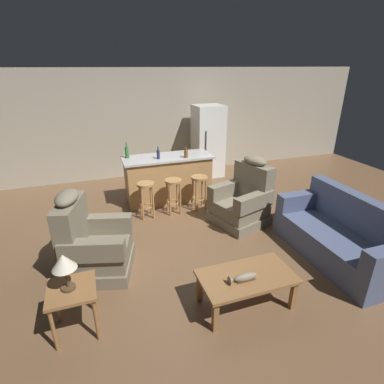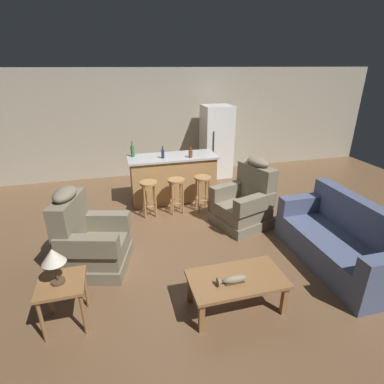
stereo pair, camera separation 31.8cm
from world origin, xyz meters
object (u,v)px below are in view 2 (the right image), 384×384
at_px(recliner_near_island, 245,202).
at_px(bottle_tall_green, 133,151).
at_px(bar_stool_left, 149,192).
at_px(coffee_table, 237,282).
at_px(end_table, 62,290).
at_px(refrigerator, 216,142).
at_px(fish_figurine, 232,280).
at_px(kitchen_island, 173,178).
at_px(bottle_wine_dark, 191,154).
at_px(bar_stool_right, 203,187).
at_px(recliner_near_lamp, 89,241).
at_px(table_lamp, 53,258).
at_px(bottle_short_amber, 163,154).
at_px(bar_stool_middle, 176,190).
at_px(couch, 341,242).

xyz_separation_m(recliner_near_island, bottle_tall_green, (-1.79, 1.54, 0.65)).
bearing_deg(bar_stool_left, coffee_table, -75.91).
bearing_deg(end_table, refrigerator, 52.80).
distance_m(fish_figurine, kitchen_island, 3.30).
bearing_deg(bar_stool_left, kitchen_island, 47.21).
relative_size(end_table, bottle_wine_dark, 2.71).
height_order(kitchen_island, refrigerator, refrigerator).
bearing_deg(end_table, bar_stool_right, 46.08).
relative_size(recliner_near_lamp, table_lamp, 2.93).
relative_size(recliner_near_lamp, bottle_short_amber, 4.98).
xyz_separation_m(fish_figurine, bottle_wine_dark, (0.35, 3.10, 0.57)).
distance_m(table_lamp, refrigerator, 5.26).
relative_size(recliner_near_island, bottle_tall_green, 3.85).
relative_size(bar_stool_middle, refrigerator, 0.39).
relative_size(table_lamp, bar_stool_right, 0.60).
xyz_separation_m(bar_stool_middle, bar_stool_right, (0.52, 0.00, 0.00)).
xyz_separation_m(bar_stool_middle, refrigerator, (1.43, 1.83, 0.41)).
relative_size(coffee_table, kitchen_island, 0.61).
bearing_deg(fish_figurine, recliner_near_lamp, 139.96).
distance_m(bar_stool_left, bar_stool_middle, 0.52).
distance_m(recliner_near_island, bar_stool_left, 1.77).
distance_m(bar_stool_right, bottle_tall_green, 1.58).
bearing_deg(bar_stool_right, bar_stool_middle, 180.00).
bearing_deg(bottle_short_amber, fish_figurine, -86.65).
bearing_deg(kitchen_island, couch, -56.99).
bearing_deg(bottle_tall_green, bar_stool_middle, -48.01).
height_order(table_lamp, bar_stool_right, table_lamp).
bearing_deg(coffee_table, refrigerator, 73.73).
distance_m(end_table, bar_stool_right, 3.27).
xyz_separation_m(recliner_near_island, kitchen_island, (-1.02, 1.38, 0.06)).
height_order(recliner_near_lamp, recliner_near_island, same).
bearing_deg(coffee_table, bar_stool_right, 81.60).
xyz_separation_m(table_lamp, bar_stool_left, (1.25, 2.35, -0.40)).
bearing_deg(refrigerator, coffee_table, -106.27).
height_order(kitchen_island, bottle_short_amber, bottle_short_amber).
bearing_deg(bar_stool_middle, refrigerator, 52.01).
relative_size(fish_figurine, recliner_near_lamp, 0.28).
height_order(refrigerator, bottle_wine_dark, refrigerator).
xyz_separation_m(recliner_near_lamp, bar_stool_left, (1.01, 1.36, 0.05)).
distance_m(coffee_table, fish_figurine, 0.15).
bearing_deg(bar_stool_left, recliner_near_lamp, -126.57).
bearing_deg(bar_stool_left, bar_stool_right, 0.00).
relative_size(recliner_near_lamp, refrigerator, 0.68).
bearing_deg(table_lamp, kitchen_island, 58.45).
bearing_deg(bar_stool_right, bottle_short_amber, 141.78).
height_order(table_lamp, bar_stool_left, table_lamp).
distance_m(bar_stool_right, bottle_short_amber, 1.02).
xyz_separation_m(table_lamp, bottle_short_amber, (1.62, 2.88, 0.17)).
relative_size(end_table, bar_stool_middle, 0.82).
bearing_deg(bar_stool_middle, bar_stool_right, 0.00).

